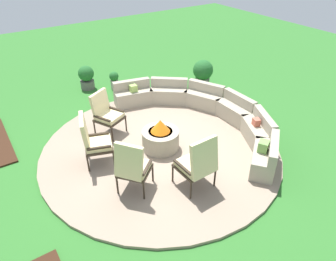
% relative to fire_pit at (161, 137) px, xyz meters
% --- Properties ---
extents(ground_plane, '(24.00, 24.00, 0.00)m').
position_rel_fire_pit_xyz_m(ground_plane, '(0.00, 0.00, -0.34)').
color(ground_plane, '#2D6B28').
extents(patio_circle, '(5.32, 5.32, 0.06)m').
position_rel_fire_pit_xyz_m(patio_circle, '(0.00, 0.00, -0.31)').
color(patio_circle, gray).
rests_on(patio_circle, ground_plane).
extents(fire_pit, '(0.82, 0.82, 0.73)m').
position_rel_fire_pit_xyz_m(fire_pit, '(0.00, 0.00, 0.00)').
color(fire_pit, '#9E937F').
rests_on(fire_pit, patio_circle).
extents(curved_stone_bench, '(4.75, 2.52, 0.67)m').
position_rel_fire_pit_xyz_m(curved_stone_bench, '(-0.35, 1.59, -0.01)').
color(curved_stone_bench, '#9E937F').
rests_on(curved_stone_bench, patio_circle).
extents(lounge_chair_front_left, '(0.76, 0.76, 1.05)m').
position_rel_fire_pit_xyz_m(lounge_chair_front_left, '(-1.25, -0.71, 0.26)').
color(lounge_chair_front_left, '#2D2319').
rests_on(lounge_chair_front_left, patio_circle).
extents(lounge_chair_front_right, '(0.73, 0.74, 1.18)m').
position_rel_fire_pit_xyz_m(lounge_chair_front_right, '(-0.30, -1.42, 0.30)').
color(lounge_chair_front_right, '#2D2319').
rests_on(lounge_chair_front_right, patio_circle).
extents(lounge_chair_back_left, '(0.77, 0.79, 1.15)m').
position_rel_fire_pit_xyz_m(lounge_chair_back_left, '(0.87, -1.15, 0.30)').
color(lounge_chair_back_left, '#2D2319').
rests_on(lounge_chair_back_left, patio_circle).
extents(lounge_chair_back_right, '(0.67, 0.63, 1.15)m').
position_rel_fire_pit_xyz_m(lounge_chair_back_right, '(1.45, -0.11, 0.29)').
color(lounge_chair_back_right, '#2D2319').
rests_on(lounge_chair_back_right, patio_circle).
extents(potted_plant_0, '(0.29, 0.29, 0.55)m').
position_rel_fire_pit_xyz_m(potted_plant_0, '(-3.54, 0.55, -0.04)').
color(potted_plant_0, '#A89E8E').
rests_on(potted_plant_0, ground_plane).
extents(potted_plant_2, '(0.48, 0.48, 0.73)m').
position_rel_fire_pit_xyz_m(potted_plant_2, '(-4.03, -0.15, 0.04)').
color(potted_plant_2, '#605B56').
rests_on(potted_plant_2, ground_plane).
extents(potted_plant_3, '(0.62, 0.62, 0.89)m').
position_rel_fire_pit_xyz_m(potted_plant_3, '(-2.08, 2.88, 0.15)').
color(potted_plant_3, '#605B56').
rests_on(potted_plant_3, ground_plane).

